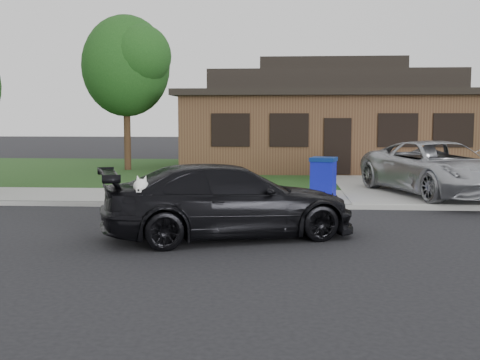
{
  "coord_description": "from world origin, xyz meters",
  "views": [
    {
      "loc": [
        2.04,
        -11.62,
        2.3
      ],
      "look_at": [
        1.19,
        -0.17,
        1.1
      ],
      "focal_mm": 45.0,
      "sensor_mm": 36.0,
      "label": 1
    }
  ],
  "objects": [
    {
      "name": "minivan",
      "position": [
        6.33,
        5.49,
        0.89
      ],
      "size": [
        4.04,
        5.91,
        1.5
      ],
      "primitive_type": "imported",
      "rotation": [
        0.0,
        0.0,
        0.31
      ],
      "color": "#A4A6AB",
      "rests_on": "driveway"
    },
    {
      "name": "ground",
      "position": [
        0.0,
        0.0,
        0.0
      ],
      "size": [
        120.0,
        120.0,
        0.0
      ],
      "primitive_type": "plane",
      "color": "black",
      "rests_on": "ground"
    },
    {
      "name": "house",
      "position": [
        4.0,
        15.0,
        2.13
      ],
      "size": [
        12.6,
        8.6,
        4.65
      ],
      "color": "#422B1C",
      "rests_on": "ground"
    },
    {
      "name": "tree_0",
      "position": [
        -4.34,
        12.88,
        4.48
      ],
      "size": [
        3.78,
        3.6,
        6.34
      ],
      "color": "#332114",
      "rests_on": "ground"
    },
    {
      "name": "sidewalk",
      "position": [
        0.0,
        5.0,
        0.06
      ],
      "size": [
        60.0,
        3.0,
        0.12
      ],
      "primitive_type": "cube",
      "color": "gray",
      "rests_on": "ground"
    },
    {
      "name": "lawn",
      "position": [
        0.0,
        13.0,
        0.07
      ],
      "size": [
        60.0,
        13.0,
        0.13
      ],
      "primitive_type": "cube",
      "color": "#193814",
      "rests_on": "ground"
    },
    {
      "name": "curb",
      "position": [
        0.0,
        3.5,
        0.06
      ],
      "size": [
        60.0,
        0.12,
        0.12
      ],
      "primitive_type": "cube",
      "color": "gray",
      "rests_on": "ground"
    },
    {
      "name": "sedan",
      "position": [
        0.98,
        -0.28,
        0.71
      ],
      "size": [
        5.24,
        3.52,
        1.41
      ],
      "rotation": [
        0.0,
        0.0,
        1.92
      ],
      "color": "black",
      "rests_on": "ground"
    },
    {
      "name": "driveway",
      "position": [
        6.0,
        10.0,
        0.07
      ],
      "size": [
        4.5,
        13.0,
        0.14
      ],
      "primitive_type": "cube",
      "color": "gray",
      "rests_on": "ground"
    },
    {
      "name": "recycling_bin",
      "position": [
        3.1,
        4.85,
        0.67
      ],
      "size": [
        0.81,
        0.81,
        1.1
      ],
      "rotation": [
        0.0,
        0.0,
        -0.28
      ],
      "color": "#0E149A",
      "rests_on": "sidewalk"
    }
  ]
}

